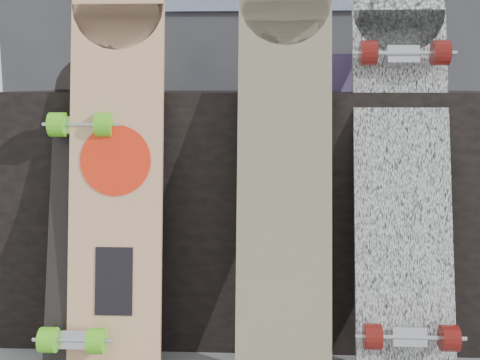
{
  "coord_description": "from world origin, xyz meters",
  "views": [
    {
      "loc": [
        0.05,
        -1.55,
        0.82
      ],
      "look_at": [
        -0.03,
        0.2,
        0.54
      ],
      "focal_mm": 45.0,
      "sensor_mm": 36.0,
      "label": 1
    }
  ],
  "objects_px": {
    "longboard_cascadia": "(402,161)",
    "vendor_table": "(253,207)",
    "longboard_celtic": "(284,155)",
    "skateboard_dark": "(83,210)",
    "longboard_geisha": "(116,155)"
  },
  "relations": [
    {
      "from": "longboard_cascadia",
      "to": "vendor_table",
      "type": "bearing_deg",
      "value": 141.38
    },
    {
      "from": "longboard_celtic",
      "to": "skateboard_dark",
      "type": "distance_m",
      "value": 0.6
    },
    {
      "from": "vendor_table",
      "to": "longboard_celtic",
      "type": "relative_size",
      "value": 1.35
    },
    {
      "from": "vendor_table",
      "to": "skateboard_dark",
      "type": "bearing_deg",
      "value": -141.86
    },
    {
      "from": "vendor_table",
      "to": "longboard_cascadia",
      "type": "xyz_separation_m",
      "value": [
        0.43,
        -0.34,
        0.21
      ]
    },
    {
      "from": "longboard_geisha",
      "to": "longboard_celtic",
      "type": "bearing_deg",
      "value": -3.28
    },
    {
      "from": "longboard_celtic",
      "to": "longboard_cascadia",
      "type": "xyz_separation_m",
      "value": [
        0.33,
        0.05,
        -0.02
      ]
    },
    {
      "from": "longboard_celtic",
      "to": "longboard_cascadia",
      "type": "bearing_deg",
      "value": 8.83
    },
    {
      "from": "vendor_table",
      "to": "skateboard_dark",
      "type": "xyz_separation_m",
      "value": [
        -0.48,
        -0.38,
        0.07
      ]
    },
    {
      "from": "vendor_table",
      "to": "longboard_cascadia",
      "type": "relative_size",
      "value": 1.36
    },
    {
      "from": "longboard_celtic",
      "to": "vendor_table",
      "type": "bearing_deg",
      "value": 103.61
    },
    {
      "from": "vendor_table",
      "to": "longboard_geisha",
      "type": "xyz_separation_m",
      "value": [
        -0.38,
        -0.37,
        0.23
      ]
    },
    {
      "from": "longboard_celtic",
      "to": "skateboard_dark",
      "type": "relative_size",
      "value": 1.3
    },
    {
      "from": "longboard_geisha",
      "to": "longboard_cascadia",
      "type": "bearing_deg",
      "value": 1.74
    },
    {
      "from": "vendor_table",
      "to": "longboard_geisha",
      "type": "height_order",
      "value": "longboard_geisha"
    }
  ]
}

